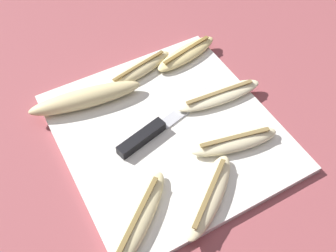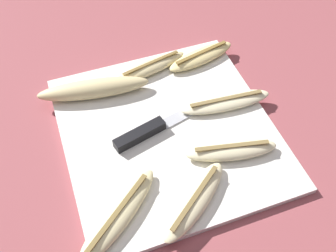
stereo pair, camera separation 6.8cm
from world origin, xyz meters
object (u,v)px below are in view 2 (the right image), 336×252
Objects in this scene: banana_golden_short at (201,56)px; banana_bright_far at (226,102)px; banana_mellow_near at (94,89)px; banana_soft_right at (118,215)px; banana_ripe_center at (151,67)px; banana_pale_long at (231,150)px; banana_cream_curved at (194,201)px; knife at (150,130)px.

banana_bright_far is (0.13, -0.01, -0.00)m from banana_golden_short.
banana_mellow_near is 0.23m from banana_golden_short.
banana_soft_right is (0.26, -0.02, -0.01)m from banana_mellow_near.
banana_ripe_center is 0.99× the size of banana_pale_long.
banana_cream_curved is at bearing -5.73° from banana_ripe_center.
banana_ripe_center is 0.75× the size of banana_mellow_near.
banana_mellow_near is (-0.12, -0.07, 0.01)m from knife.
banana_pale_long is at bearing -20.35° from banana_bright_far.
banana_cream_curved is 0.21m from banana_bright_far.
banana_golden_short is 0.23m from banana_pale_long.
banana_golden_short is (-0.02, 0.23, -0.01)m from banana_mellow_near.
banana_cream_curved is 0.12m from banana_soft_right.
banana_mellow_near reaches higher than banana_bright_far.
knife is at bearing -127.76° from banana_pale_long.
banana_pale_long is at bearing 125.25° from banana_cream_curved.
banana_ripe_center is (-0.30, 0.03, -0.00)m from banana_cream_curved.
banana_bright_far is at bearing 141.99° from banana_cream_curved.
banana_ripe_center and banana_soft_right have the same top height.
banana_golden_short is at bearing 155.36° from banana_cream_curved.
banana_pale_long is at bearing 37.96° from knife.
banana_mellow_near is at bearing -84.78° from banana_golden_short.
banana_mellow_near is 1.36× the size of banana_golden_short.
banana_bright_far is at bearing -2.30° from banana_golden_short.
banana_cream_curved is at bearing 81.77° from banana_soft_right.
knife is 1.39× the size of banana_golden_short.
knife is 1.35× the size of banana_pale_long.
knife is at bearing -84.93° from banana_bright_far.
banana_soft_right is at bearing -48.98° from knife.
banana_golden_short is at bearing 95.22° from banana_mellow_near.
banana_ripe_center is 1.02× the size of banana_golden_short.
banana_pale_long is (0.10, -0.04, 0.00)m from banana_bright_far.
banana_golden_short is 0.13m from banana_bright_far.
banana_pale_long reaches higher than banana_ripe_center.
banana_golden_short is (0.00, 0.11, -0.00)m from banana_ripe_center.
banana_soft_right is (0.15, -0.25, 0.00)m from banana_bright_far.
banana_ripe_center is 0.24m from banana_pale_long.
knife is 0.14m from banana_pale_long.
banana_mellow_near is at bearing -161.71° from banana_cream_curved.
banana_soft_right is at bearing -58.56° from banana_bright_far.
banana_ripe_center is 0.12m from banana_mellow_near.
banana_ripe_center reaches higher than knife.
banana_mellow_near is at bearing -78.22° from banana_ripe_center.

